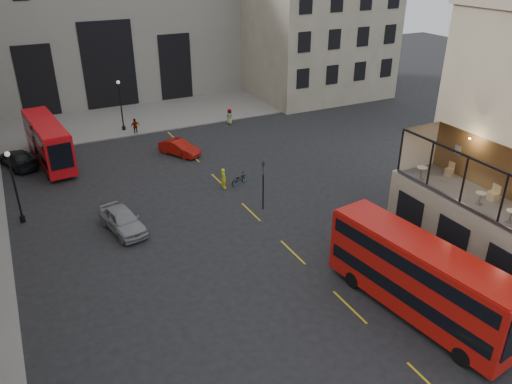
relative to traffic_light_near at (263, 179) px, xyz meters
name	(u,v)px	position (x,y,z in m)	size (l,w,h in m)	color
ground	(379,296)	(1.00, -12.00, -2.42)	(140.00, 140.00, 0.00)	black
host_frontage	(470,234)	(7.50, -12.00, -0.17)	(3.00, 11.00, 4.50)	tan
cafe_floor	(478,200)	(7.50, -12.00, 2.12)	(3.00, 10.00, 0.10)	slate
gateway	(95,21)	(-4.00, 35.99, 6.96)	(35.00, 10.60, 18.00)	gray
building_right	(308,8)	(21.00, 27.97, 7.97)	(16.60, 18.60, 20.00)	#ADA38B
pavement_far	(115,120)	(-5.00, 26.00, -2.36)	(40.00, 12.00, 0.12)	slate
traffic_light_near	(263,179)	(0.00, 0.00, 0.00)	(0.16, 0.20, 3.80)	black
traffic_light_far	(33,141)	(-14.00, 16.00, 0.00)	(0.16, 0.20, 3.80)	black
street_lamp_a	(16,191)	(-16.00, 6.00, -0.03)	(0.36, 0.36, 5.33)	black
street_lamp_b	(121,109)	(-5.00, 22.00, -0.03)	(0.36, 0.36, 5.33)	black
bus_near	(419,275)	(1.74, -13.86, -0.04)	(3.77, 10.87, 4.25)	#B2120C
bus_far	(48,140)	(-12.83, 16.31, -0.23)	(3.16, 9.96, 3.91)	red
car_a	(123,220)	(-9.92, 1.61, -1.62)	(1.90, 4.73, 1.61)	gray
car_b	(179,148)	(-1.97, 12.97, -1.74)	(1.44, 4.14, 1.36)	#960F09
car_c	(18,159)	(-15.50, 16.76, -1.69)	(2.06, 5.06, 1.47)	black
bicycle	(239,179)	(0.25, 4.64, -1.95)	(0.63, 1.81, 0.95)	gray
cyclist	(224,178)	(-1.14, 4.60, -1.58)	(0.62, 0.41, 1.69)	yellow
pedestrian_a	(65,149)	(-11.49, 16.85, -1.49)	(0.91, 0.71, 1.86)	gray
pedestrian_b	(55,138)	(-11.93, 20.36, -1.53)	(1.16, 0.67, 1.80)	gray
pedestrian_c	(135,126)	(-4.14, 20.41, -1.58)	(0.98, 0.41, 1.68)	gray
pedestrian_d	(230,117)	(5.85, 19.04, -1.59)	(0.82, 0.53, 1.67)	gray
cafe_table_near	(511,214)	(6.84, -14.59, 2.62)	(0.53, 0.53, 0.66)	white
cafe_table_mid	(480,197)	(7.01, -12.47, 2.65)	(0.57, 0.57, 0.71)	beige
cafe_table_far	(422,171)	(6.52, -8.46, 2.70)	(0.63, 0.63, 0.79)	beige
cafe_chair_b	(493,196)	(8.05, -12.52, 2.45)	(0.47, 0.47, 0.92)	tan
cafe_chair_c	(492,194)	(8.22, -12.32, 2.44)	(0.44, 0.44, 0.86)	tan
cafe_chair_d	(449,172)	(8.44, -8.88, 2.44)	(0.50, 0.50, 0.88)	tan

